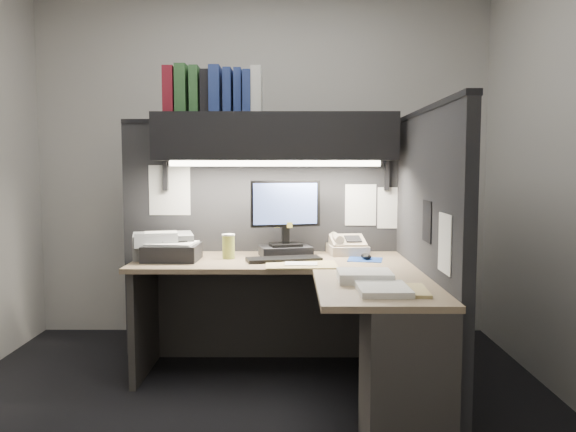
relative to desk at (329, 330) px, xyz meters
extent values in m
plane|color=black|center=(-0.43, 0.00, -0.44)|extent=(3.50, 3.50, 0.00)
cube|color=#B8B5AF|center=(-0.43, 1.50, 0.91)|extent=(3.50, 0.04, 2.70)
cube|color=#B8B5AF|center=(-0.43, -1.50, 0.91)|extent=(3.50, 0.04, 2.70)
cube|color=black|center=(-0.40, 0.93, 0.36)|extent=(1.90, 0.06, 1.60)
cube|color=black|center=(0.55, 0.18, 0.36)|extent=(0.06, 1.50, 1.60)
cube|color=#7D6250|center=(-0.33, 0.56, 0.27)|extent=(1.70, 0.68, 0.03)
cube|color=#7D6250|center=(0.22, -0.20, 0.27)|extent=(0.60, 0.85, 0.03)
cube|color=#322F2C|center=(-0.33, 0.86, -0.09)|extent=(1.61, 0.02, 0.70)
cube|color=#322F2C|center=(-1.13, 0.56, -0.09)|extent=(0.04, 0.61, 0.70)
cube|color=#322F2C|center=(0.32, -0.43, -0.09)|extent=(0.38, 0.40, 0.70)
cube|color=black|center=(-0.30, 0.75, 1.06)|extent=(1.55, 0.34, 0.30)
cylinder|color=white|center=(-0.30, 0.61, 0.89)|extent=(1.32, 0.04, 0.04)
cube|color=black|center=(-0.23, 0.71, 0.32)|extent=(0.36, 0.27, 0.06)
cube|color=black|center=(-0.23, 0.71, 0.42)|extent=(0.05, 0.05, 0.11)
cube|color=black|center=(-0.23, 0.70, 0.63)|extent=(0.45, 0.13, 0.30)
cube|color=#5F7BD1|center=(-0.23, 0.68, 0.63)|extent=(0.41, 0.10, 0.26)
cube|color=black|center=(-0.24, 0.50, 0.30)|extent=(0.48, 0.25, 0.02)
cube|color=navy|center=(0.26, 0.55, 0.29)|extent=(0.24, 0.23, 0.00)
ellipsoid|color=black|center=(0.27, 0.56, 0.31)|extent=(0.08, 0.10, 0.04)
cube|color=beige|center=(0.18, 0.78, 0.34)|extent=(0.27, 0.28, 0.10)
cylinder|color=#BDB84B|center=(-0.59, 0.60, 0.36)|extent=(0.10, 0.10, 0.15)
cube|color=gray|center=(-1.03, 0.67, 0.36)|extent=(0.44, 0.40, 0.15)
cube|color=black|center=(-0.94, 0.53, 0.34)|extent=(0.34, 0.28, 0.10)
cube|color=tan|center=(-0.14, 0.35, 0.29)|extent=(0.43, 0.29, 0.01)
cube|color=white|center=(0.17, -0.11, 0.31)|extent=(0.27, 0.23, 0.05)
cube|color=white|center=(0.23, -0.36, 0.30)|extent=(0.24, 0.29, 0.03)
cube|color=tan|center=(0.32, -0.35, 0.29)|extent=(0.23, 0.28, 0.02)
cube|color=maroon|center=(-0.98, 0.77, 1.35)|extent=(0.07, 0.22, 0.29)
cube|color=#274F27|center=(-0.90, 0.77, 1.36)|extent=(0.07, 0.22, 0.31)
cube|color=#274F27|center=(-0.82, 0.77, 1.35)|extent=(0.06, 0.22, 0.30)
cube|color=black|center=(-0.75, 0.76, 1.34)|extent=(0.06, 0.22, 0.27)
cube|color=navy|center=(-0.68, 0.74, 1.35)|extent=(0.07, 0.22, 0.29)
cube|color=navy|center=(-0.60, 0.76, 1.35)|extent=(0.05, 0.22, 0.28)
cube|color=navy|center=(-0.54, 0.77, 1.35)|extent=(0.05, 0.22, 0.28)
cube|color=navy|center=(-0.48, 0.75, 1.34)|extent=(0.05, 0.22, 0.27)
cube|color=silver|center=(-0.42, 0.75, 1.35)|extent=(0.07, 0.22, 0.29)
cube|color=white|center=(0.27, 0.90, 0.61)|extent=(0.21, 0.00, 0.28)
cube|color=white|center=(0.49, 0.90, 0.59)|extent=(0.21, 0.00, 0.28)
cube|color=white|center=(-1.03, 0.90, 0.71)|extent=(0.28, 0.00, 0.34)
cube|color=black|center=(0.52, 0.05, 0.58)|extent=(0.00, 0.18, 0.22)
cube|color=white|center=(0.52, -0.30, 0.51)|extent=(0.00, 0.21, 0.28)
camera|label=1|loc=(-0.20, -2.91, 0.86)|focal=35.00mm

